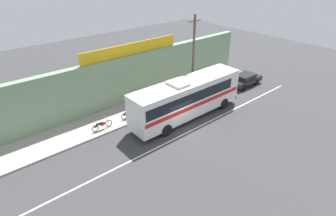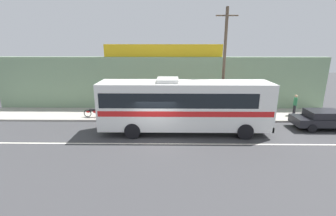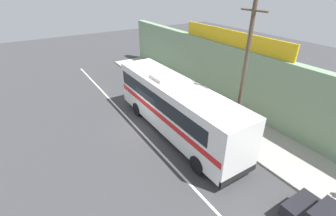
{
  "view_description": "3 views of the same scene",
  "coord_description": "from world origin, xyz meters",
  "px_view_note": "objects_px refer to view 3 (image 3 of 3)",
  "views": [
    {
      "loc": [
        -13.55,
        -14.42,
        12.93
      ],
      "look_at": [
        -0.36,
        1.22,
        1.68
      ],
      "focal_mm": 29.18,
      "sensor_mm": 36.0,
      "label": 1
    },
    {
      "loc": [
        0.98,
        -14.39,
        6.1
      ],
      "look_at": [
        0.77,
        1.21,
        1.75
      ],
      "focal_mm": 25.43,
      "sensor_mm": 36.0,
      "label": 2
    },
    {
      "loc": [
        13.09,
        -6.47,
        9.2
      ],
      "look_at": [
        0.4,
        1.59,
        1.06
      ],
      "focal_mm": 25.34,
      "sensor_mm": 36.0,
      "label": 3
    }
  ],
  "objects_px": {
    "utility_pole": "(243,77)",
    "motorcycle_purple": "(177,93)",
    "motorcycle_green": "(159,82)",
    "intercity_bus": "(175,105)"
  },
  "relations": [
    {
      "from": "utility_pole",
      "to": "motorcycle_purple",
      "type": "xyz_separation_m",
      "value": [
        -7.26,
        0.62,
        -3.89
      ]
    },
    {
      "from": "motorcycle_green",
      "to": "motorcycle_purple",
      "type": "distance_m",
      "value": 2.92
    },
    {
      "from": "motorcycle_green",
      "to": "motorcycle_purple",
      "type": "relative_size",
      "value": 1.0
    },
    {
      "from": "intercity_bus",
      "to": "utility_pole",
      "type": "bearing_deg",
      "value": 38.08
    },
    {
      "from": "motorcycle_green",
      "to": "motorcycle_purple",
      "type": "xyz_separation_m",
      "value": [
        2.92,
        0.14,
        0.0
      ]
    },
    {
      "from": "utility_pole",
      "to": "motorcycle_purple",
      "type": "height_order",
      "value": "utility_pole"
    },
    {
      "from": "motorcycle_green",
      "to": "motorcycle_purple",
      "type": "height_order",
      "value": "same"
    },
    {
      "from": "intercity_bus",
      "to": "motorcycle_purple",
      "type": "height_order",
      "value": "intercity_bus"
    },
    {
      "from": "utility_pole",
      "to": "motorcycle_green",
      "type": "relative_size",
      "value": 4.38
    },
    {
      "from": "utility_pole",
      "to": "motorcycle_green",
      "type": "distance_m",
      "value": 10.9
    }
  ]
}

